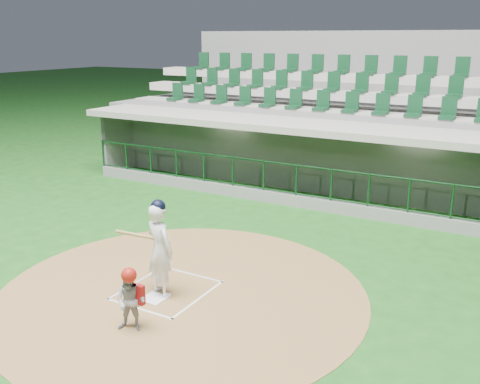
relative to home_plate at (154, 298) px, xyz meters
The scene contains 8 objects.
ground 0.70m from the home_plate, 90.00° to the left, with size 120.00×120.00×0.00m, color #164F16.
dirt_circle 0.58m from the home_plate, 59.04° to the left, with size 7.20×7.20×0.01m, color brown.
home_plate is the anchor object (origin of this frame).
batter_box_chalk 0.40m from the home_plate, 90.00° to the left, with size 1.55×1.80×0.01m.
dugout_structure 8.59m from the home_plate, 89.92° to the left, with size 16.40×3.70×3.00m.
seating_deck 11.69m from the home_plate, 90.00° to the left, with size 17.00×6.72×5.15m.
batter 0.97m from the home_plate, 91.63° to the left, with size 0.93×0.96×1.92m.
catcher 1.25m from the home_plate, 70.72° to the right, with size 0.62×0.54×1.14m.
Camera 1 is at (5.95, -7.90, 4.82)m, focal length 40.00 mm.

